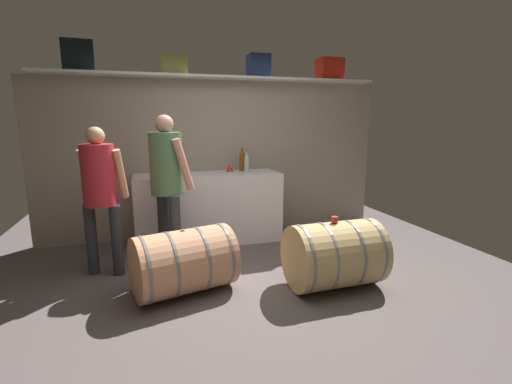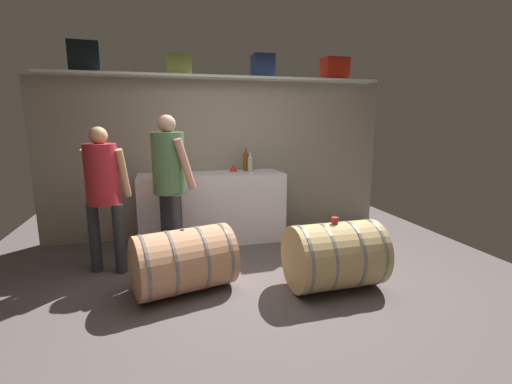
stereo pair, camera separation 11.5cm
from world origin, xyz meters
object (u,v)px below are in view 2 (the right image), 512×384
winemaker_pouring (170,174)px  tasting_cup (335,220)px  wine_glass (157,169)px  red_funnel (233,167)px  wine_bottle_amber (246,161)px  wine_barrel_far (184,261)px  wine_bottle_clear (250,163)px  work_cabinet (212,207)px  visitor_tasting (103,185)px  toolcase_olive (179,65)px  toolcase_black (84,57)px  wine_barrel_near (335,255)px  toolcase_navy (263,66)px  toolcase_red (335,69)px

winemaker_pouring → tasting_cup: bearing=32.3°
wine_glass → red_funnel: size_ratio=1.12×
wine_bottle_amber → wine_barrel_far: (-0.98, -1.56, -0.77)m
wine_bottle_clear → wine_glass: size_ratio=2.15×
tasting_cup → winemaker_pouring: (-1.50, 1.07, 0.35)m
work_cabinet → tasting_cup: size_ratio=29.56×
wine_barrel_far → tasting_cup: (1.42, -0.29, 0.38)m
wine_bottle_clear → tasting_cup: wine_bottle_clear is taller
wine_barrel_far → visitor_tasting: (-0.76, 0.67, 0.65)m
wine_bottle_clear → red_funnel: wine_bottle_clear is taller
toolcase_olive → toolcase_black: bearing=178.1°
wine_barrel_far → work_cabinet: bearing=57.1°
wine_barrel_near → visitor_tasting: 2.49m
toolcase_black → toolcase_navy: size_ratio=1.18×
toolcase_red → wine_bottle_amber: bearing=-178.5°
toolcase_navy → red_funnel: bearing=-166.5°
toolcase_navy → wine_bottle_amber: toolcase_navy is taller
toolcase_red → wine_bottle_clear: bearing=-172.0°
toolcase_olive → toolcase_red: size_ratio=0.86×
toolcase_red → wine_bottle_amber: toolcase_red is taller
toolcase_olive → visitor_tasting: toolcase_olive is taller
toolcase_red → wine_barrel_near: 2.94m
red_funnel → visitor_tasting: bearing=-150.9°
red_funnel → tasting_cup: red_funnel is taller
toolcase_olive → toolcase_red: 2.21m
winemaker_pouring → visitor_tasting: winemaker_pouring is taller
work_cabinet → wine_barrel_far: size_ratio=1.84×
toolcase_black → toolcase_red: toolcase_black is taller
toolcase_red → wine_glass: toolcase_red is taller
toolcase_red → tasting_cup: toolcase_red is taller
toolcase_navy → tasting_cup: toolcase_navy is taller
wine_bottle_amber → tasting_cup: 1.94m
wine_bottle_amber → visitor_tasting: bearing=-153.1°
winemaker_pouring → wine_barrel_far: bearing=-16.5°
wine_bottle_amber → wine_barrel_near: size_ratio=0.36×
wine_bottle_clear → toolcase_red: bearing=10.1°
wine_barrel_near → winemaker_pouring: 1.99m
work_cabinet → wine_bottle_clear: wine_bottle_clear is taller
tasting_cup → toolcase_red: bearing=65.0°
wine_bottle_amber → toolcase_red: bearing=3.6°
toolcase_black → wine_barrel_near: toolcase_black is taller
wine_bottle_clear → red_funnel: size_ratio=2.42×
wine_barrel_far → red_funnel: bearing=48.3°
toolcase_olive → work_cabinet: toolcase_olive is taller
wine_barrel_far → winemaker_pouring: bearing=81.3°
wine_bottle_clear → tasting_cup: 1.79m
work_cabinet → tasting_cup: bearing=-61.2°
wine_bottle_amber → wine_bottle_clear: bearing=-80.5°
wine_barrel_near → wine_bottle_amber: bearing=102.2°
toolcase_black → wine_bottle_amber: bearing=-6.2°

